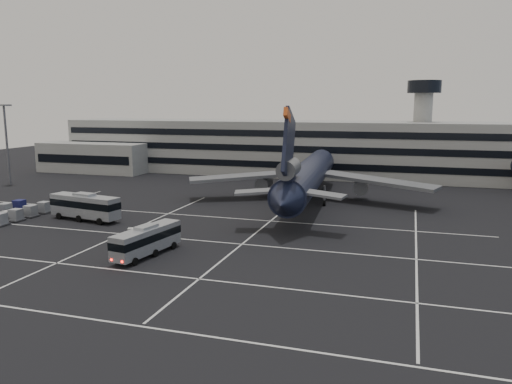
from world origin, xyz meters
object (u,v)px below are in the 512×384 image
(bus_near, at_px, (147,239))
(tug_a, at_px, (8,215))
(trijet_main, at_px, (308,176))
(bus_far, at_px, (85,205))
(uld_cluster, at_px, (10,212))

(bus_near, xyz_separation_m, tug_a, (-31.40, 10.88, -1.44))
(trijet_main, relative_size, tug_a, 23.63)
(bus_far, relative_size, uld_cluster, 1.08)
(bus_near, bearing_deg, tug_a, 170.23)
(bus_far, xyz_separation_m, tug_a, (-12.50, -3.03, -1.77))
(tug_a, xyz_separation_m, uld_cluster, (-0.27, 0.88, 0.31))
(trijet_main, distance_m, tug_a, 51.52)
(bus_far, height_order, tug_a, bus_far)
(bus_near, distance_m, tug_a, 33.27)
(bus_near, height_order, tug_a, bus_near)
(trijet_main, bearing_deg, tug_a, -152.39)
(tug_a, bearing_deg, trijet_main, 42.42)
(bus_near, xyz_separation_m, uld_cluster, (-31.67, 11.76, -1.13))
(bus_far, relative_size, tug_a, 5.23)
(bus_near, bearing_deg, uld_cluster, 168.97)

